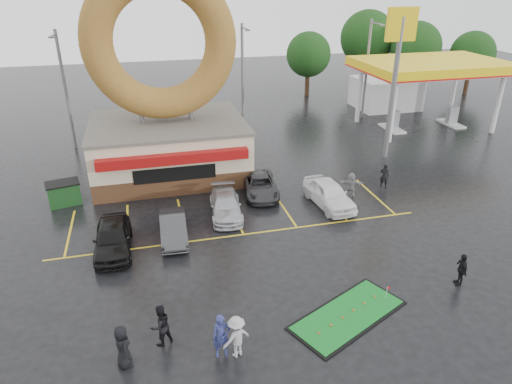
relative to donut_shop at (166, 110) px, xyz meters
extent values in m
plane|color=black|center=(3.00, -12.97, -4.46)|extent=(120.00, 120.00, 0.00)
cube|color=#472B19|center=(0.00, 0.03, -3.86)|extent=(10.00, 8.00, 1.20)
cube|color=beige|center=(0.00, 0.03, -2.11)|extent=(10.00, 8.00, 2.30)
cube|color=#59544C|center=(0.00, 0.03, -0.86)|extent=(10.20, 8.20, 0.20)
cube|color=maroon|center=(0.00, -4.27, -1.86)|extent=(9.00, 0.60, 0.60)
cylinder|color=slate|center=(-1.60, 0.03, -0.16)|extent=(0.30, 0.30, 1.20)
cylinder|color=slate|center=(1.60, 0.03, -0.16)|extent=(0.30, 0.30, 1.20)
torus|color=brown|center=(0.00, 0.03, 4.24)|extent=(9.60, 2.00, 9.60)
cylinder|color=silver|center=(18.00, 2.03, -1.96)|extent=(0.40, 0.40, 5.00)
cylinder|color=silver|center=(28.00, 2.03, -1.96)|extent=(0.40, 0.40, 5.00)
cylinder|color=silver|center=(18.00, 8.03, -1.96)|extent=(0.40, 0.40, 5.00)
cylinder|color=silver|center=(28.00, 8.03, -1.96)|extent=(0.40, 0.40, 5.00)
cube|color=silver|center=(23.00, 5.03, 0.79)|extent=(12.00, 8.00, 0.50)
cube|color=yellow|center=(23.00, 5.03, 1.09)|extent=(12.30, 8.30, 0.70)
cube|color=#99999E|center=(20.00, 5.03, -3.56)|extent=(0.90, 0.60, 1.60)
cube|color=#99999E|center=(26.00, 5.03, -3.56)|extent=(0.90, 0.60, 1.60)
cube|color=silver|center=(23.00, 12.03, -2.96)|extent=(6.00, 5.00, 3.00)
cylinder|color=slate|center=(16.00, -0.97, 0.54)|extent=(0.36, 0.36, 10.00)
cube|color=yellow|center=(16.00, -0.97, 5.04)|extent=(2.20, 0.30, 2.20)
cylinder|color=slate|center=(-7.00, 7.03, 0.04)|extent=(0.24, 0.24, 9.00)
cylinder|color=slate|center=(-7.00, 6.03, 4.24)|extent=(0.12, 2.00, 0.12)
cube|color=slate|center=(-7.00, 5.03, 4.19)|extent=(0.40, 0.18, 0.12)
cylinder|color=slate|center=(7.00, 8.03, 0.04)|extent=(0.24, 0.24, 9.00)
cylinder|color=slate|center=(7.00, 7.03, 4.24)|extent=(0.12, 2.00, 0.12)
cube|color=slate|center=(7.00, 6.03, 4.19)|extent=(0.40, 0.18, 0.12)
cylinder|color=slate|center=(19.00, 9.03, 0.04)|extent=(0.24, 0.24, 9.00)
cylinder|color=slate|center=(19.00, 8.03, 4.24)|extent=(0.12, 2.00, 0.12)
cube|color=slate|center=(19.00, 7.03, 4.19)|extent=(0.40, 0.18, 0.12)
cylinder|color=#332114|center=(29.00, 17.03, -3.02)|extent=(0.50, 0.50, 2.88)
sphere|color=black|center=(29.00, 17.03, 0.74)|extent=(5.60, 5.60, 5.60)
cylinder|color=#332114|center=(35.00, 15.03, -3.20)|extent=(0.50, 0.50, 2.52)
sphere|color=black|center=(35.00, 15.03, 0.09)|extent=(4.90, 4.90, 4.90)
cylinder|color=#332114|center=(25.00, 21.03, -2.84)|extent=(0.50, 0.50, 3.24)
sphere|color=black|center=(25.00, 21.03, 1.39)|extent=(6.30, 6.30, 6.30)
cylinder|color=#332114|center=(17.00, 19.03, -3.20)|extent=(0.50, 0.50, 2.52)
sphere|color=black|center=(17.00, 19.03, 0.09)|extent=(4.90, 4.90, 4.90)
imported|color=black|center=(-3.62, -9.47, -3.72)|extent=(1.83, 4.39, 1.48)
imported|color=#323335|center=(-0.62, -9.03, -3.84)|extent=(1.46, 3.85, 1.25)
imported|color=#B1B2B7|center=(2.51, -7.16, -3.86)|extent=(2.14, 4.35, 1.22)
imported|color=#323134|center=(5.13, -4.97, -3.87)|extent=(2.54, 4.54, 1.20)
imported|color=white|center=(8.71, -7.46, -3.71)|extent=(2.19, 4.56, 1.50)
imported|color=navy|center=(0.34, -17.68, -3.58)|extent=(0.66, 0.45, 1.76)
imported|color=black|center=(-1.72, -16.54, -3.62)|extent=(1.03, 0.95, 1.69)
imported|color=#9B9A9D|center=(0.86, -17.80, -3.62)|extent=(1.25, 1.00, 1.69)
imported|color=black|center=(-3.07, -17.29, -3.62)|extent=(0.77, 0.95, 1.69)
imported|color=black|center=(11.36, -16.11, -3.69)|extent=(0.60, 0.97, 1.54)
imported|color=gray|center=(10.52, -6.62, -3.69)|extent=(1.49, 0.98, 1.54)
imported|color=black|center=(13.15, -5.97, -3.65)|extent=(0.71, 0.67, 1.64)
cube|color=#1B461C|center=(-6.60, -3.33, -3.81)|extent=(2.01, 1.55, 1.30)
cube|color=black|center=(5.67, -16.86, -4.44)|extent=(5.48, 4.12, 0.06)
cube|color=#126F22|center=(5.67, -16.86, -4.40)|extent=(5.18, 3.82, 0.03)
cylinder|color=silver|center=(7.68, -16.29, -4.12)|extent=(0.02, 0.02, 0.57)
cube|color=red|center=(7.75, -16.29, -3.89)|extent=(0.14, 0.01, 0.10)
camera|label=1|loc=(-1.54, -30.01, 8.02)|focal=32.00mm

